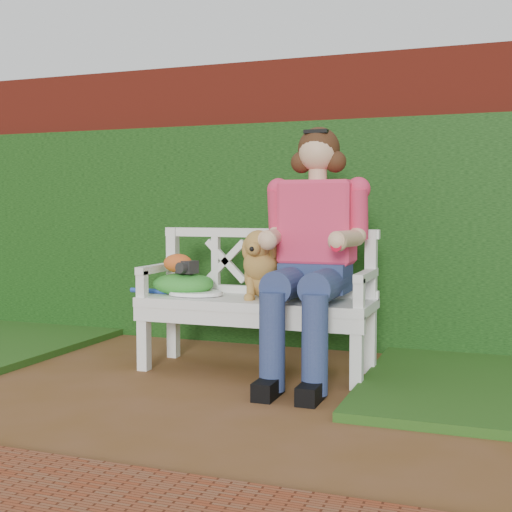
% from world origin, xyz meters
% --- Properties ---
extents(ground, '(60.00, 60.00, 0.00)m').
position_xyz_m(ground, '(0.00, 0.00, 0.00)').
color(ground, brown).
extents(brick_wall, '(10.00, 0.30, 2.20)m').
position_xyz_m(brick_wall, '(0.00, 1.90, 1.10)').
color(brick_wall, maroon).
rests_on(brick_wall, ground).
extents(ivy_hedge, '(10.00, 0.18, 1.70)m').
position_xyz_m(ivy_hedge, '(0.00, 1.68, 0.85)').
color(ivy_hedge, '#255D1A').
rests_on(ivy_hedge, ground).
extents(garden_bench, '(1.59, 0.62, 0.48)m').
position_xyz_m(garden_bench, '(0.39, 0.76, 0.24)').
color(garden_bench, white).
rests_on(garden_bench, ground).
extents(seated_woman, '(0.69, 0.91, 1.61)m').
position_xyz_m(seated_woman, '(0.78, 0.74, 0.80)').
color(seated_woman, '#DC284F').
rests_on(seated_woman, ground).
extents(dog, '(0.37, 0.45, 0.44)m').
position_xyz_m(dog, '(0.44, 0.77, 0.70)').
color(dog, tan).
rests_on(dog, garden_bench).
extents(tennis_racket, '(0.76, 0.50, 0.03)m').
position_xyz_m(tennis_racket, '(-0.06, 0.74, 0.50)').
color(tennis_racket, white).
rests_on(tennis_racket, garden_bench).
extents(green_bag, '(0.50, 0.43, 0.14)m').
position_xyz_m(green_bag, '(-0.14, 0.77, 0.55)').
color(green_bag, '#2E732B').
rests_on(green_bag, garden_bench).
extents(camera_item, '(0.15, 0.13, 0.09)m').
position_xyz_m(camera_item, '(-0.10, 0.75, 0.67)').
color(camera_item, black).
rests_on(camera_item, green_bag).
extents(baseball_glove, '(0.23, 0.20, 0.13)m').
position_xyz_m(baseball_glove, '(-0.17, 0.77, 0.69)').
color(baseball_glove, '#C1501D').
rests_on(baseball_glove, green_bag).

